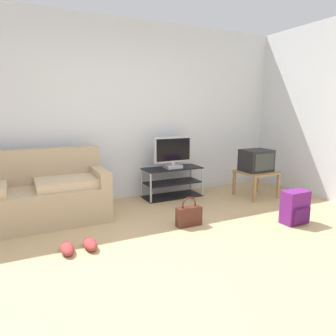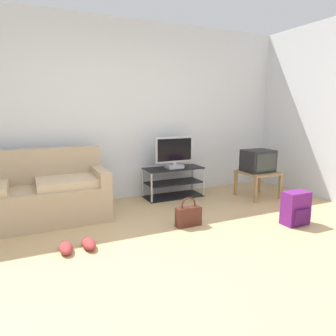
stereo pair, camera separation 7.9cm
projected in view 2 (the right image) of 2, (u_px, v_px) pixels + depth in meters
The scene contains 10 objects.
ground_plane at pixel (182, 271), 2.72m from camera, with size 9.00×9.80×0.02m, color tan.
wall_back at pixel (108, 112), 4.65m from camera, with size 9.00×0.10×2.70m, color silver.
couch at pixel (23, 197), 3.80m from camera, with size 2.01×0.81×0.88m.
tv_stand at pixel (173, 182), 4.94m from camera, with size 0.93×0.40×0.48m.
flat_tv at pixel (174, 153), 4.83m from camera, with size 0.64×0.22×0.49m.
side_table at pixel (258, 175), 4.90m from camera, with size 0.54×0.54×0.42m.
crt_tv at pixel (258, 161), 4.87m from camera, with size 0.45×0.37×0.34m.
backpack at pixel (296, 208), 3.76m from camera, with size 0.32×0.26×0.41m.
handbag at pixel (188, 216), 3.72m from camera, with size 0.31×0.11×0.36m.
sneakers_pair at pixel (77, 246), 3.10m from camera, with size 0.36×0.30×0.09m.
Camera 2 is at (-1.17, -2.21, 1.40)m, focal length 33.04 mm.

